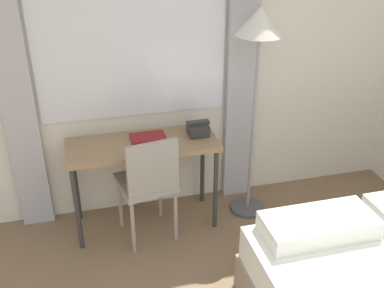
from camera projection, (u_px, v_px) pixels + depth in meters
wall_back_with_window at (175, 49)px, 3.44m from camera, size 4.84×0.13×2.70m
desk at (143, 151)px, 3.42m from camera, size 1.14×0.46×0.74m
desk_chair at (148, 181)px, 3.32m from camera, size 0.46×0.46×0.89m
standing_lamp at (258, 46)px, 3.23m from camera, size 0.35×0.35×1.71m
telephone at (198, 129)px, 3.48m from camera, size 0.18×0.16×0.11m
book at (148, 137)px, 3.44m from camera, size 0.27×0.17×0.02m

